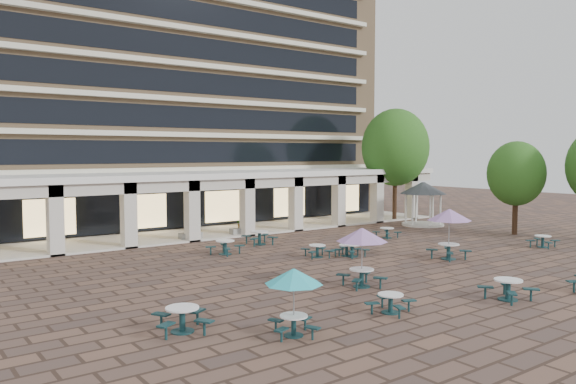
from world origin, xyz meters
The scene contains 21 objects.
ground centered at (0.00, 0.00, 0.00)m, with size 120.00×120.00×0.00m, color brown.
apartment_building centered at (0.00, 25.47, 12.60)m, with size 40.00×15.50×25.20m.
retail_arcade centered at (0.00, 14.80, 3.00)m, with size 42.00×6.60×4.40m.
picnic_table_0 centered at (-10.82, -4.14, 0.49)m, with size 2.15×2.15×0.81m.
picnic_table_1 centered at (1.16, -8.11, 0.49)m, with size 1.92×1.92×0.82m.
picnic_table_3 centered at (14.00, -2.38, 0.43)m, with size 1.79×1.79×0.72m.
picnic_table_4 centered at (-8.18, -6.58, 1.81)m, with size 1.85×1.85×2.13m.
picnic_table_5 centered at (-3.85, -6.63, 0.42)m, with size 1.90×1.90×0.70m.
picnic_table_6 centered at (-1.94, -3.16, 2.16)m, with size 2.20×2.20×2.54m.
picnic_table_7 centered at (2.44, 2.58, 0.38)m, with size 1.75×1.75×0.64m.
picnic_table_8 centered at (-2.73, 7.09, 0.47)m, with size 2.16×2.16×0.79m.
picnic_table_9 centered at (0.89, 3.27, 0.41)m, with size 1.83×1.83×0.69m.
picnic_table_10 centered at (9.14, 5.90, 0.41)m, with size 1.59×1.59×0.69m.
picnic_table_11 centered at (6.24, -1.39, 2.31)m, with size 2.36×2.36×2.72m.
picnic_table_12 centered at (0.71, 8.75, 0.51)m, with size 2.14×2.14×0.85m.
picnic_table_13 centered at (2.56, 2.27, 0.41)m, with size 1.60×1.60×0.69m.
gazebo centered at (16.28, 8.82, 2.59)m, with size 3.70×3.70×3.44m.
tree_east_a centered at (17.61, 1.71, 4.29)m, with size 3.94×3.94×6.57m.
tree_east_c centered at (17.01, 12.50, 6.20)m, with size 5.69×5.69×9.48m.
planter_left centered at (-1.99, 12.90, 0.48)m, with size 1.50×0.69×1.23m.
planter_right centered at (1.87, 12.90, 0.43)m, with size 1.50×0.60×1.16m.
Camera 1 is at (-18.58, -20.35, 5.74)m, focal length 35.00 mm.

